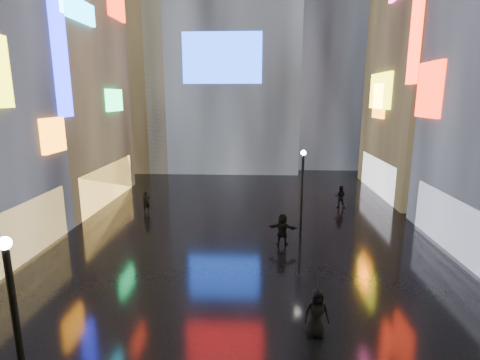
{
  "coord_description": "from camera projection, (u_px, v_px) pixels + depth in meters",
  "views": [
    {
      "loc": [
        0.68,
        -2.24,
        8.17
      ],
      "look_at": [
        0.0,
        12.0,
        5.0
      ],
      "focal_mm": 28.0,
      "sensor_mm": 36.0,
      "label": 1
    }
  ],
  "objects": [
    {
      "name": "building_left_far",
      "position": [
        34.0,
        58.0,
        27.7
      ],
      "size": [
        10.28,
        12.0,
        22.0
      ],
      "color": "black",
      "rests_on": "ground"
    },
    {
      "name": "umbrella_2",
      "position": [
        318.0,
        277.0,
        12.63
      ],
      "size": [
        1.46,
        1.46,
        0.95
      ],
      "primitive_type": "imported",
      "rotation": [
        0.0,
        0.0,
        2.52
      ],
      "color": "black",
      "rests_on": "pedestrian_4"
    },
    {
      "name": "tower_flank_left",
      "position": [
        131.0,
        54.0,
        42.77
      ],
      "size": [
        10.0,
        10.0,
        26.0
      ],
      "primitive_type": "cube",
      "color": "black",
      "rests_on": "ground"
    },
    {
      "name": "pedestrian_5",
      "position": [
        282.0,
        229.0,
        20.97
      ],
      "size": [
        1.75,
        0.85,
        1.81
      ],
      "primitive_type": "imported",
      "rotation": [
        0.0,
        0.0,
        2.94
      ],
      "color": "black",
      "rests_on": "ground"
    },
    {
      "name": "lamp_near",
      "position": [
        17.0,
        329.0,
        8.62
      ],
      "size": [
        0.3,
        0.3,
        5.2
      ],
      "color": "black",
      "rests_on": "ground"
    },
    {
      "name": "pedestrian_4",
      "position": [
        317.0,
        313.0,
        12.92
      ],
      "size": [
        0.88,
        0.6,
        1.74
      ],
      "primitive_type": "imported",
      "rotation": [
        0.0,
        0.0,
        0.06
      ],
      "color": "black",
      "rests_on": "ground"
    },
    {
      "name": "ground",
      "position": [
        246.0,
        230.0,
        23.49
      ],
      "size": [
        140.0,
        140.0,
        0.0
      ],
      "primitive_type": "plane",
      "color": "black",
      "rests_on": "ground"
    },
    {
      "name": "building_right_far",
      "position": [
        453.0,
        22.0,
        29.45
      ],
      "size": [
        10.28,
        12.0,
        28.0
      ],
      "color": "black",
      "rests_on": "ground"
    },
    {
      "name": "pedestrian_6",
      "position": [
        146.0,
        202.0,
        26.97
      ],
      "size": [
        0.66,
        0.65,
        1.54
      ],
      "primitive_type": "imported",
      "rotation": [
        0.0,
        0.0,
        0.74
      ],
      "color": "black",
      "rests_on": "ground"
    },
    {
      "name": "lamp_far",
      "position": [
        302.0,
        189.0,
        21.82
      ],
      "size": [
        0.3,
        0.3,
        5.2
      ],
      "color": "black",
      "rests_on": "ground"
    },
    {
      "name": "tower_flank_right",
      "position": [
        329.0,
        21.0,
        44.72
      ],
      "size": [
        12.0,
        12.0,
        34.0
      ],
      "primitive_type": "cube",
      "color": "black",
      "rests_on": "ground"
    },
    {
      "name": "pedestrian_7",
      "position": [
        340.0,
        197.0,
        28.16
      ],
      "size": [
        0.97,
        0.85,
        1.68
      ],
      "primitive_type": "imported",
      "rotation": [
        0.0,
        0.0,
        2.84
      ],
      "color": "black",
      "rests_on": "ground"
    }
  ]
}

